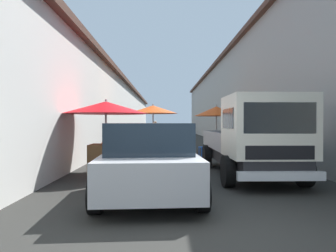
{
  "coord_description": "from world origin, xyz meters",
  "views": [
    {
      "loc": [
        -3.58,
        0.73,
        1.46
      ],
      "look_at": [
        10.66,
        0.53,
        1.3
      ],
      "focal_mm": 31.1,
      "sensor_mm": 36.0,
      "label": 1
    }
  ],
  "objects_px": {
    "fruit_stall_far_left": "(105,116)",
    "parked_scooter": "(232,147)",
    "hatchback_car": "(149,158)",
    "vendor_by_crates": "(155,130)",
    "delivery_truck": "(256,139)",
    "plastic_stool": "(202,149)",
    "fruit_stall_near_left": "(217,115)",
    "fruit_stall_mid_lane": "(153,116)"
  },
  "relations": [
    {
      "from": "fruit_stall_far_left",
      "to": "hatchback_car",
      "type": "height_order",
      "value": "fruit_stall_far_left"
    },
    {
      "from": "fruit_stall_far_left",
      "to": "delivery_truck",
      "type": "relative_size",
      "value": 0.49
    },
    {
      "from": "fruit_stall_far_left",
      "to": "plastic_stool",
      "type": "relative_size",
      "value": 5.54
    },
    {
      "from": "delivery_truck",
      "to": "plastic_stool",
      "type": "height_order",
      "value": "delivery_truck"
    },
    {
      "from": "vendor_by_crates",
      "to": "parked_scooter",
      "type": "distance_m",
      "value": 9.17
    },
    {
      "from": "fruit_stall_mid_lane",
      "to": "parked_scooter",
      "type": "bearing_deg",
      "value": -114.32
    },
    {
      "from": "fruit_stall_far_left",
      "to": "vendor_by_crates",
      "type": "distance_m",
      "value": 12.31
    },
    {
      "from": "hatchback_car",
      "to": "vendor_by_crates",
      "type": "distance_m",
      "value": 14.6
    },
    {
      "from": "fruit_stall_mid_lane",
      "to": "fruit_stall_far_left",
      "type": "xyz_separation_m",
      "value": [
        -5.29,
        1.16,
        -0.14
      ]
    },
    {
      "from": "fruit_stall_mid_lane",
      "to": "fruit_stall_far_left",
      "type": "distance_m",
      "value": 5.41
    },
    {
      "from": "hatchback_car",
      "to": "delivery_truck",
      "type": "xyz_separation_m",
      "value": [
        1.24,
        -2.62,
        0.3
      ]
    },
    {
      "from": "hatchback_car",
      "to": "parked_scooter",
      "type": "height_order",
      "value": "hatchback_car"
    },
    {
      "from": "delivery_truck",
      "to": "plastic_stool",
      "type": "relative_size",
      "value": 11.34
    },
    {
      "from": "vendor_by_crates",
      "to": "plastic_stool",
      "type": "height_order",
      "value": "vendor_by_crates"
    },
    {
      "from": "hatchback_car",
      "to": "delivery_truck",
      "type": "bearing_deg",
      "value": -64.66
    },
    {
      "from": "fruit_stall_near_left",
      "to": "delivery_truck",
      "type": "relative_size",
      "value": 0.48
    },
    {
      "from": "fruit_stall_near_left",
      "to": "hatchback_car",
      "type": "height_order",
      "value": "fruit_stall_near_left"
    },
    {
      "from": "delivery_truck",
      "to": "fruit_stall_far_left",
      "type": "bearing_deg",
      "value": 74.33
    },
    {
      "from": "delivery_truck",
      "to": "parked_scooter",
      "type": "distance_m",
      "value": 4.95
    },
    {
      "from": "hatchback_car",
      "to": "plastic_stool",
      "type": "relative_size",
      "value": 9.17
    },
    {
      "from": "parked_scooter",
      "to": "delivery_truck",
      "type": "bearing_deg",
      "value": 173.86
    },
    {
      "from": "fruit_stall_mid_lane",
      "to": "vendor_by_crates",
      "type": "xyz_separation_m",
      "value": [
        6.95,
        0.09,
        -0.87
      ]
    },
    {
      "from": "fruit_stall_near_left",
      "to": "fruit_stall_mid_lane",
      "type": "height_order",
      "value": "fruit_stall_near_left"
    },
    {
      "from": "vendor_by_crates",
      "to": "fruit_stall_mid_lane",
      "type": "bearing_deg",
      "value": -179.24
    },
    {
      "from": "hatchback_car",
      "to": "fruit_stall_near_left",
      "type": "bearing_deg",
      "value": -18.99
    },
    {
      "from": "vendor_by_crates",
      "to": "parked_scooter",
      "type": "bearing_deg",
      "value": -157.79
    },
    {
      "from": "fruit_stall_near_left",
      "to": "parked_scooter",
      "type": "xyz_separation_m",
      "value": [
        -2.43,
        -0.2,
        -1.39
      ]
    },
    {
      "from": "fruit_stall_far_left",
      "to": "vendor_by_crates",
      "type": "bearing_deg",
      "value": -4.97
    },
    {
      "from": "fruit_stall_near_left",
      "to": "fruit_stall_mid_lane",
      "type": "relative_size",
      "value": 1.0
    },
    {
      "from": "fruit_stall_far_left",
      "to": "hatchback_car",
      "type": "bearing_deg",
      "value": -149.63
    },
    {
      "from": "fruit_stall_far_left",
      "to": "parked_scooter",
      "type": "height_order",
      "value": "fruit_stall_far_left"
    },
    {
      "from": "delivery_truck",
      "to": "vendor_by_crates",
      "type": "xyz_separation_m",
      "value": [
        13.36,
        2.93,
        -0.13
      ]
    },
    {
      "from": "fruit_stall_mid_lane",
      "to": "plastic_stool",
      "type": "relative_size",
      "value": 5.4
    },
    {
      "from": "fruit_stall_mid_lane",
      "to": "vendor_by_crates",
      "type": "bearing_deg",
      "value": 0.76
    },
    {
      "from": "fruit_stall_near_left",
      "to": "fruit_stall_far_left",
      "type": "height_order",
      "value": "fruit_stall_near_left"
    },
    {
      "from": "fruit_stall_mid_lane",
      "to": "vendor_by_crates",
      "type": "height_order",
      "value": "fruit_stall_mid_lane"
    },
    {
      "from": "fruit_stall_mid_lane",
      "to": "parked_scooter",
      "type": "xyz_separation_m",
      "value": [
        -1.52,
        -3.37,
        -1.34
      ]
    },
    {
      "from": "delivery_truck",
      "to": "parked_scooter",
      "type": "relative_size",
      "value": 2.91
    },
    {
      "from": "fruit_stall_mid_lane",
      "to": "vendor_by_crates",
      "type": "relative_size",
      "value": 1.48
    },
    {
      "from": "hatchback_car",
      "to": "vendor_by_crates",
      "type": "height_order",
      "value": "vendor_by_crates"
    },
    {
      "from": "hatchback_car",
      "to": "vendor_by_crates",
      "type": "relative_size",
      "value": 2.51
    },
    {
      "from": "parked_scooter",
      "to": "vendor_by_crates",
      "type": "bearing_deg",
      "value": 22.21
    }
  ]
}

